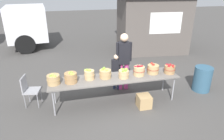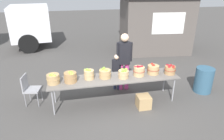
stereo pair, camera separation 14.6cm
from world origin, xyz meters
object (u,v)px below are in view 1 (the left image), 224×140
(vendor_adult, at_px, (124,58))
(apple_basket_green_2, at_px, (89,74))
(apple_basket_red_2, at_px, (170,69))
(trash_barrel, at_px, (202,79))
(market_table, at_px, (115,79))
(apple_basket_red_1, at_px, (153,69))
(folding_chair, at_px, (29,88))
(apple_basket_green_0, at_px, (53,79))
(produce_crate, at_px, (144,101))
(child_customer, at_px, (116,69))
(apple_basket_green_1, at_px, (71,77))
(apple_basket_red_0, at_px, (139,71))
(apple_basket_green_3, at_px, (105,74))
(apple_basket_green_4, at_px, (124,74))

(vendor_adult, bearing_deg, apple_basket_green_2, 35.75)
(apple_basket_red_2, relative_size, trash_barrel, 0.41)
(market_table, height_order, apple_basket_red_1, apple_basket_red_1)
(apple_basket_green_2, relative_size, folding_chair, 0.34)
(apple_basket_green_0, height_order, produce_crate, apple_basket_green_0)
(child_customer, height_order, produce_crate, child_customer)
(apple_basket_green_1, distance_m, child_customer, 1.58)
(apple_basket_red_0, relative_size, apple_basket_red_1, 0.95)
(apple_basket_green_3, bearing_deg, apple_basket_green_0, -177.05)
(apple_basket_green_4, xyz_separation_m, child_customer, (-0.01, 0.76, -0.19))
(apple_basket_green_0, xyz_separation_m, apple_basket_green_4, (1.83, -0.04, -0.01))
(market_table, xyz_separation_m, apple_basket_red_0, (0.70, 0.01, 0.17))
(child_customer, distance_m, trash_barrel, 2.67)
(apple_basket_green_3, distance_m, apple_basket_red_1, 1.37)
(apple_basket_red_1, bearing_deg, apple_basket_green_1, -178.60)
(child_customer, bearing_deg, apple_basket_red_2, 179.07)
(trash_barrel, relative_size, produce_crate, 2.21)
(apple_basket_green_0, xyz_separation_m, apple_basket_green_1, (0.43, -0.00, 0.01))
(apple_basket_red_1, bearing_deg, apple_basket_red_0, -175.43)
(apple_basket_green_2, height_order, apple_basket_green_4, apple_basket_green_2)
(apple_basket_green_2, bearing_deg, child_customer, 35.41)
(apple_basket_green_3, bearing_deg, apple_basket_green_4, -12.95)
(apple_basket_red_1, height_order, trash_barrel, apple_basket_red_1)
(market_table, bearing_deg, vendor_adult, 56.17)
(apple_basket_red_0, bearing_deg, folding_chair, 173.15)
(vendor_adult, relative_size, trash_barrel, 2.31)
(apple_basket_green_0, xyz_separation_m, apple_basket_red_1, (2.71, 0.05, -0.00))
(child_customer, distance_m, folding_chair, 2.53)
(apple_basket_green_0, distance_m, apple_basket_green_2, 0.92)
(apple_basket_green_0, bearing_deg, apple_basket_red_2, -0.89)
(apple_basket_green_3, height_order, child_customer, child_customer)
(market_table, height_order, apple_basket_red_2, apple_basket_red_2)
(apple_basket_green_2, xyz_separation_m, vendor_adult, (1.12, 0.60, 0.16))
(apple_basket_red_0, xyz_separation_m, folding_chair, (-2.97, 0.36, -0.38))
(apple_basket_green_0, bearing_deg, apple_basket_green_1, -0.42)
(apple_basket_green_2, xyz_separation_m, apple_basket_red_2, (2.26, -0.13, -0.01))
(apple_basket_green_0, relative_size, produce_crate, 0.97)
(apple_basket_green_4, relative_size, trash_barrel, 0.38)
(market_table, bearing_deg, apple_basket_green_4, -11.80)
(apple_basket_green_3, xyz_separation_m, apple_basket_red_0, (0.94, -0.05, 0.01))
(apple_basket_green_3, distance_m, child_customer, 0.83)
(apple_basket_green_1, distance_m, apple_basket_green_2, 0.49)
(apple_basket_red_0, bearing_deg, child_customer, 123.75)
(apple_basket_green_1, distance_m, produce_crate, 2.05)
(apple_basket_green_2, bearing_deg, apple_basket_green_1, -170.41)
(apple_basket_green_4, distance_m, child_customer, 0.79)
(apple_basket_green_1, distance_m, apple_basket_red_0, 1.85)
(apple_basket_green_0, distance_m, trash_barrel, 4.41)
(apple_basket_green_3, height_order, apple_basket_red_1, apple_basket_red_1)
(apple_basket_red_2, bearing_deg, apple_basket_red_0, 175.62)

